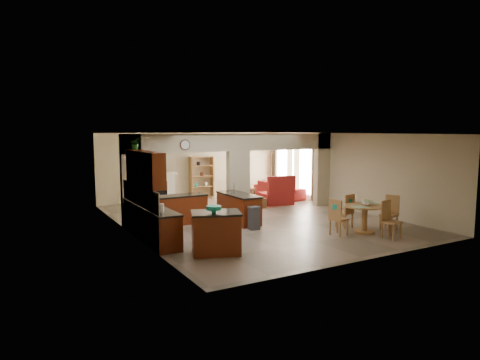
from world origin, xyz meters
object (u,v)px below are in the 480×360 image
kitchen_island (216,233)px  armchair (242,198)px  dining_table (365,215)px  sofa (279,190)px

kitchen_island → armchair: 6.10m
dining_table → armchair: dining_table is taller
kitchen_island → dining_table: size_ratio=1.17×
sofa → armchair: 2.80m
sofa → kitchen_island: bearing=130.6°
dining_table → armchair: size_ratio=1.41×
kitchen_island → sofa: size_ratio=0.56×
dining_table → armchair: 5.31m
kitchen_island → sofa: 8.65m
dining_table → sofa: bearing=77.1°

